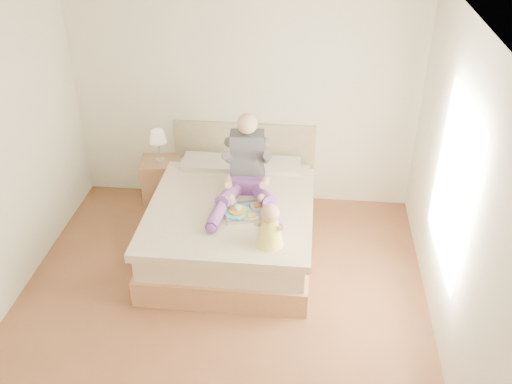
# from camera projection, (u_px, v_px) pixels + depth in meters

# --- Properties ---
(room) EXTENTS (4.02, 4.22, 2.71)m
(room) POSITION_uv_depth(u_px,v_px,m) (223.00, 173.00, 4.67)
(room) COLOR brown
(room) RESTS_ON ground
(bed) EXTENTS (1.70, 2.18, 1.00)m
(bed) POSITION_uv_depth(u_px,v_px,m) (234.00, 219.00, 6.21)
(bed) COLOR #9F6F4A
(bed) RESTS_ON ground
(nightstand) EXTENTS (0.51, 0.47, 0.55)m
(nightstand) POSITION_uv_depth(u_px,v_px,m) (162.00, 180.00, 7.00)
(nightstand) COLOR #9F6F4A
(nightstand) RESTS_ON ground
(lamp) EXTENTS (0.20, 0.20, 0.41)m
(lamp) POSITION_uv_depth(u_px,v_px,m) (158.00, 138.00, 6.66)
(lamp) COLOR #B9BDC0
(lamp) RESTS_ON nightstand
(adult) EXTENTS (0.76, 1.09, 0.89)m
(adult) POSITION_uv_depth(u_px,v_px,m) (247.00, 173.00, 5.94)
(adult) COLOR #69388C
(adult) RESTS_ON bed
(tray) EXTENTS (0.56, 0.48, 0.14)m
(tray) POSITION_uv_depth(u_px,v_px,m) (247.00, 210.00, 5.77)
(tray) COLOR #B9BDC0
(tray) RESTS_ON bed
(baby) EXTENTS (0.28, 0.39, 0.44)m
(baby) POSITION_uv_depth(u_px,v_px,m) (270.00, 228.00, 5.25)
(baby) COLOR #FCE84F
(baby) RESTS_ON bed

